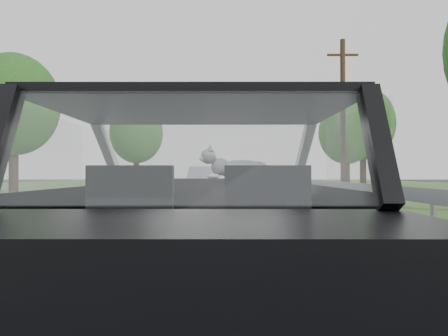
{
  "coord_description": "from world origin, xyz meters",
  "views": [
    {
      "loc": [
        0.15,
        -2.95,
        1.04
      ],
      "look_at": [
        0.15,
        0.58,
        1.09
      ],
      "focal_mm": 35.0,
      "sensor_mm": 36.0,
      "label": 1
    }
  ],
  "objects_px": {
    "highway_sign": "(305,168)",
    "cat": "(241,168)",
    "subject_car": "(202,220)",
    "other_car": "(203,179)",
    "utility_pole": "(343,117)"
  },
  "relations": [
    {
      "from": "other_car",
      "to": "utility_pole",
      "type": "bearing_deg",
      "value": -23.02
    },
    {
      "from": "subject_car",
      "to": "cat",
      "type": "height_order",
      "value": "subject_car"
    },
    {
      "from": "cat",
      "to": "utility_pole",
      "type": "xyz_separation_m",
      "value": [
        5.59,
        17.6,
        2.69
      ]
    },
    {
      "from": "subject_car",
      "to": "utility_pole",
      "type": "xyz_separation_m",
      "value": [
        5.88,
        18.21,
        3.06
      ]
    },
    {
      "from": "subject_car",
      "to": "highway_sign",
      "type": "height_order",
      "value": "highway_sign"
    },
    {
      "from": "highway_sign",
      "to": "utility_pole",
      "type": "distance_m",
      "value": 6.68
    },
    {
      "from": "other_car",
      "to": "cat",
      "type": "bearing_deg",
      "value": -86.58
    },
    {
      "from": "subject_car",
      "to": "utility_pole",
      "type": "height_order",
      "value": "utility_pole"
    },
    {
      "from": "highway_sign",
      "to": "utility_pole",
      "type": "relative_size",
      "value": 0.37
    },
    {
      "from": "subject_car",
      "to": "other_car",
      "type": "relative_size",
      "value": 0.93
    },
    {
      "from": "cat",
      "to": "highway_sign",
      "type": "xyz_separation_m",
      "value": [
        4.88,
        23.8,
        0.3
      ]
    },
    {
      "from": "subject_car",
      "to": "highway_sign",
      "type": "xyz_separation_m",
      "value": [
        5.17,
        24.41,
        0.67
      ]
    },
    {
      "from": "highway_sign",
      "to": "cat",
      "type": "bearing_deg",
      "value": -111.37
    },
    {
      "from": "other_car",
      "to": "utility_pole",
      "type": "xyz_separation_m",
      "value": [
        6.96,
        -2.9,
        3.07
      ]
    },
    {
      "from": "utility_pole",
      "to": "cat",
      "type": "bearing_deg",
      "value": -107.62
    }
  ]
}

